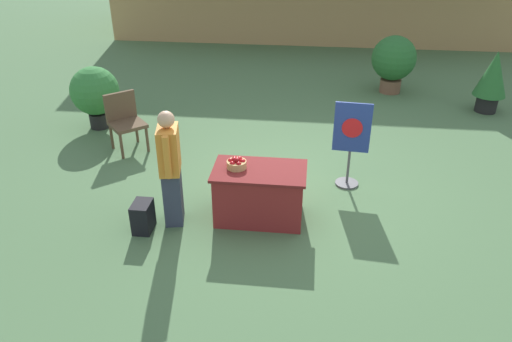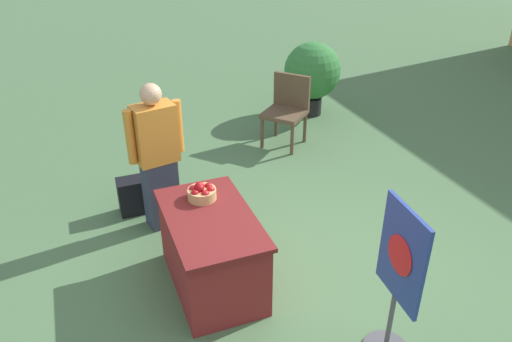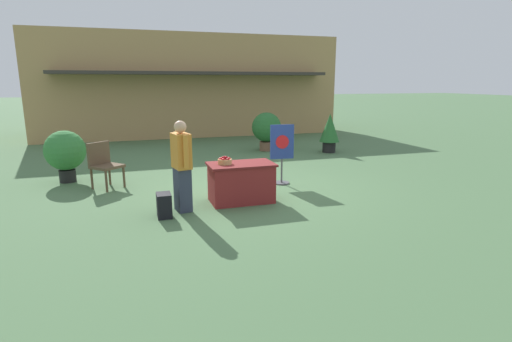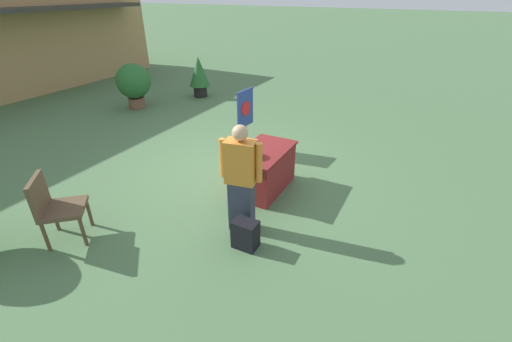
{
  "view_description": "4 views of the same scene",
  "coord_description": "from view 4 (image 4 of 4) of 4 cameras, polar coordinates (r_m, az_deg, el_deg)",
  "views": [
    {
      "loc": [
        0.25,
        -6.66,
        3.96
      ],
      "look_at": [
        -0.42,
        -0.95,
        0.79
      ],
      "focal_mm": 35.0,
      "sensor_mm": 36.0,
      "label": 1
    },
    {
      "loc": [
        3.13,
        -1.78,
        3.22
      ],
      "look_at": [
        -0.77,
        -0.27,
        0.9
      ],
      "focal_mm": 35.0,
      "sensor_mm": 36.0,
      "label": 2
    },
    {
      "loc": [
        -2.4,
        -8.07,
        2.29
      ],
      "look_at": [
        -0.07,
        -0.81,
        0.58
      ],
      "focal_mm": 28.0,
      "sensor_mm": 36.0,
      "label": 3
    },
    {
      "loc": [
        -5.12,
        -3.19,
        3.2
      ],
      "look_at": [
        -0.71,
        -0.87,
        0.51
      ],
      "focal_mm": 24.0,
      "sensor_mm": 36.0,
      "label": 4
    }
  ],
  "objects": [
    {
      "name": "ground_plane",
      "position": [
        6.83,
        -3.7,
        0.35
      ],
      "size": [
        120.0,
        120.0,
        0.0
      ],
      "primitive_type": "plane",
      "color": "#4C7047"
    },
    {
      "name": "display_table",
      "position": [
        5.98,
        1.27,
        0.26
      ],
      "size": [
        1.26,
        0.75,
        0.76
      ],
      "color": "maroon",
      "rests_on": "ground_plane"
    },
    {
      "name": "apple_basket",
      "position": [
        5.54,
        -0.31,
        3.02
      ],
      "size": [
        0.27,
        0.27,
        0.16
      ],
      "color": "tan",
      "rests_on": "display_table"
    },
    {
      "name": "person_visitor",
      "position": [
        4.78,
        -2.49,
        -1.35
      ],
      "size": [
        0.34,
        0.6,
        1.63
      ],
      "rotation": [
        0.0,
        0.0,
        0.19
      ],
      "color": "#33384C",
      "rests_on": "ground_plane"
    },
    {
      "name": "backpack",
      "position": [
        4.77,
        -1.77,
        -10.49
      ],
      "size": [
        0.24,
        0.34,
        0.42
      ],
      "color": "black",
      "rests_on": "ground_plane"
    },
    {
      "name": "poster_board",
      "position": [
        7.32,
        -1.77,
        8.63
      ],
      "size": [
        0.55,
        0.36,
        1.36
      ],
      "rotation": [
        0.0,
        0.0,
        -1.66
      ],
      "color": "#4C4C51",
      "rests_on": "ground_plane"
    },
    {
      "name": "patio_chair",
      "position": [
        5.45,
        -30.61,
        -4.91
      ],
      "size": [
        0.78,
        0.78,
        1.0
      ],
      "rotation": [
        0.0,
        0.0,
        5.44
      ],
      "color": "brown",
      "rests_on": "ground_plane"
    },
    {
      "name": "potted_plant_near_right",
      "position": [
        10.85,
        -19.72,
        13.72
      ],
      "size": [
        0.99,
        0.99,
        1.29
      ],
      "color": "brown",
      "rests_on": "ground_plane"
    },
    {
      "name": "potted_plant_far_left",
      "position": [
        11.56,
        -9.46,
        15.62
      ],
      "size": [
        0.65,
        0.65,
        1.28
      ],
      "color": "black",
      "rests_on": "ground_plane"
    }
  ]
}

